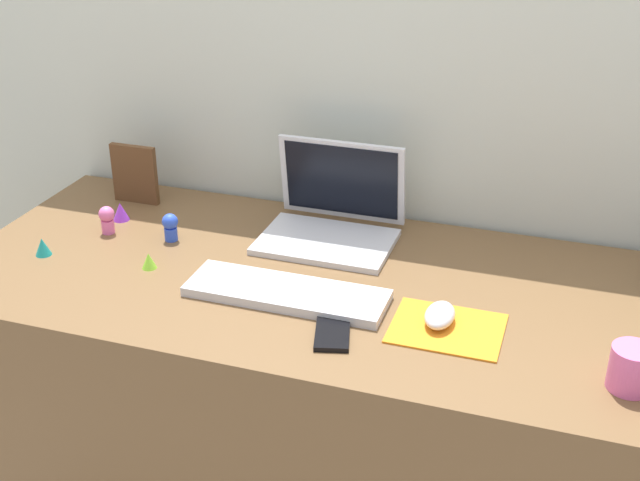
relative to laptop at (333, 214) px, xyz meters
name	(u,v)px	position (x,y,z in m)	size (l,w,h in m)	color
back_wall	(379,221)	(0.06, 0.18, -0.09)	(2.84, 0.05, 1.41)	beige
desk	(330,422)	(0.06, -0.21, -0.42)	(1.64, 0.70, 0.74)	brown
laptop	(333,214)	(0.00, 0.00, 0.00)	(0.30, 0.24, 0.21)	silver
keyboard	(287,293)	(0.00, -0.30, -0.04)	(0.41, 0.13, 0.02)	silver
mousepad	(447,328)	(0.33, -0.32, -0.05)	(0.21, 0.17, 0.00)	orange
mouse	(440,315)	(0.31, -0.31, -0.03)	(0.06, 0.10, 0.03)	silver
cell_phone	(333,331)	(0.13, -0.40, -0.05)	(0.06, 0.13, 0.01)	black
picture_frame	(135,174)	(-0.53, 0.03, 0.02)	(0.12, 0.02, 0.15)	brown
coffee_mug	(631,368)	(0.65, -0.40, -0.02)	(0.08, 0.08, 0.08)	pink
toy_figurine_purple	(121,211)	(-0.51, -0.08, -0.03)	(0.04, 0.04, 0.04)	purple
toy_figurine_teal	(43,247)	(-0.58, -0.30, -0.03)	(0.04, 0.04, 0.04)	teal
toy_figurine_blue	(170,226)	(-0.34, -0.14, -0.02)	(0.04, 0.04, 0.07)	blue
toy_figurine_lime	(149,261)	(-0.33, -0.28, -0.04)	(0.03, 0.03, 0.04)	#8CDB33
toy_figurine_pink	(107,219)	(-0.50, -0.16, -0.02)	(0.04, 0.04, 0.07)	pink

